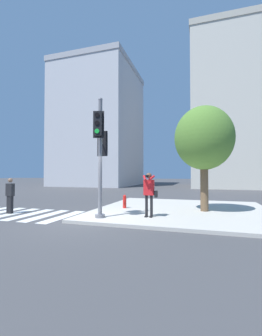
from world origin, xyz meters
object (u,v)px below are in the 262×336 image
object	(u,v)px
pedestrian_distant	(10,195)
street_tree	(204,139)
fire_hydrant	(125,201)
traffic_signal_pole	(100,147)
person_photographer	(149,190)

from	to	relation	value
pedestrian_distant	street_tree	size ratio (longest dim) A/B	0.34
street_tree	fire_hydrant	bearing A→B (deg)	-176.48
traffic_signal_pole	street_tree	world-z (taller)	street_tree
traffic_signal_pole	pedestrian_distant	distance (m)	5.05
traffic_signal_pole	fire_hydrant	distance (m)	3.53
person_photographer	fire_hydrant	bearing A→B (deg)	131.76
person_photographer	street_tree	distance (m)	3.75
street_tree	fire_hydrant	distance (m)	4.83
traffic_signal_pole	fire_hydrant	size ratio (longest dim) A/B	7.22
pedestrian_distant	fire_hydrant	bearing A→B (deg)	26.64
person_photographer	street_tree	xyz separation A→B (m)	(2.09, 2.12, 2.27)
traffic_signal_pole	pedestrian_distant	bearing A→B (deg)	177.52
person_photographer	pedestrian_distant	size ratio (longest dim) A/B	1.07
person_photographer	street_tree	world-z (taller)	street_tree
street_tree	fire_hydrant	world-z (taller)	street_tree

